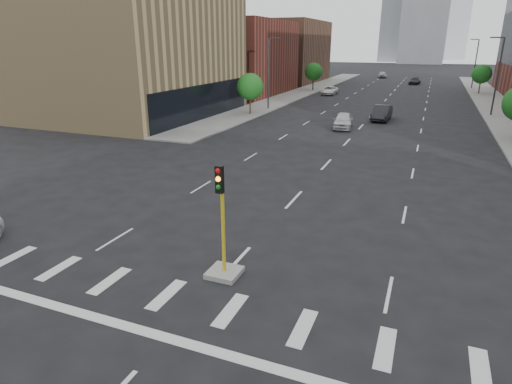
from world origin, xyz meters
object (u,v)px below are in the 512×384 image
Objects in this scene: car_far_left at (330,90)px; car_deep_right at (415,81)px; car_mid_right at (382,113)px; car_near_left at (343,121)px; median_traffic_signal at (223,253)px; car_distant at (382,75)px.

car_far_left is 28.30m from car_deep_right.
car_near_left is at bearing -113.52° from car_mid_right.
median_traffic_signal is 102.84m from car_distant.
car_far_left is at bearing -101.00° from car_distant.
car_deep_right is at bearing 78.84° from car_near_left.
car_deep_right is (1.36, 48.50, -0.15)m from car_mid_right.
median_traffic_signal is 31.53m from car_near_left.
car_mid_right reaches higher than car_near_left.
car_mid_right is 1.07× the size of car_deep_right.
car_near_left is at bearing -75.68° from car_far_left.
car_mid_right is (3.14, 6.52, 0.03)m from car_near_left.
car_distant reaches higher than car_far_left.
car_far_left is 1.04× the size of car_deep_right.
car_deep_right is 1.02× the size of car_distant.
car_distant is (-4.00, 71.20, -0.01)m from car_near_left.
median_traffic_signal is 0.93× the size of car_near_left.
median_traffic_signal is 0.93× the size of car_deep_right.
car_far_left is (-11.27, 23.18, -0.15)m from car_mid_right.
median_traffic_signal is 0.89× the size of car_far_left.
car_far_left is 41.70m from car_distant.
median_traffic_signal reaches higher than car_distant.
car_mid_right is at bearing -65.06° from car_far_left.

